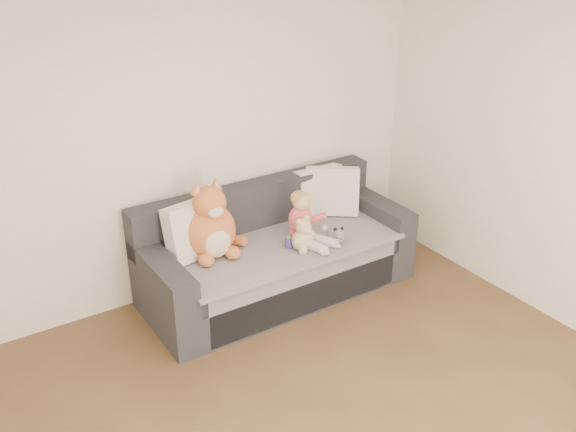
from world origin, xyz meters
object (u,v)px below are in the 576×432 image
object	(u,v)px
teddy_bear	(303,237)
sippy_cup	(289,240)
toddler	(304,221)
sofa	(275,256)
plush_cat	(210,227)

from	to	relation	value
teddy_bear	sippy_cup	size ratio (longest dim) A/B	2.54
toddler	sippy_cup	xyz separation A→B (m)	(-0.15, -0.02, -0.12)
toddler	teddy_bear	world-z (taller)	toddler
sofa	teddy_bear	bearing A→B (deg)	-73.62
sofa	toddler	xyz separation A→B (m)	(0.16, -0.17, 0.34)
sofa	sippy_cup	size ratio (longest dim) A/B	19.63
sofa	plush_cat	size ratio (longest dim) A/B	3.44
sofa	plush_cat	bearing A→B (deg)	175.41
sofa	sippy_cup	bearing A→B (deg)	-86.19
plush_cat	sippy_cup	world-z (taller)	plush_cat
plush_cat	teddy_bear	world-z (taller)	plush_cat
sofa	plush_cat	xyz separation A→B (m)	(-0.55, 0.04, 0.40)
plush_cat	sofa	bearing A→B (deg)	-2.75
teddy_bear	plush_cat	bearing A→B (deg)	140.54
sippy_cup	toddler	bearing A→B (deg)	5.88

